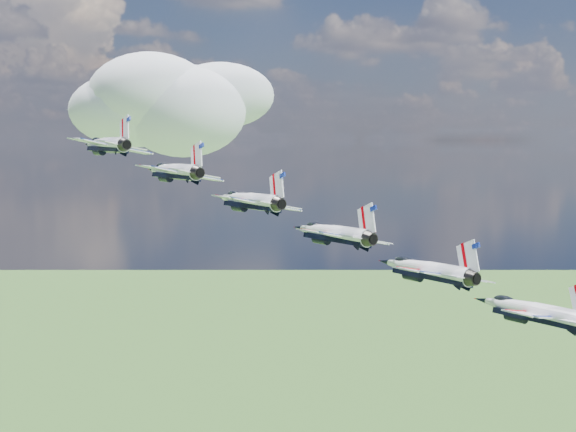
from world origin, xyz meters
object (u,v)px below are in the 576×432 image
object	(u,v)px
jet_5	(530,310)
jet_2	(247,200)
jet_1	(172,171)
jet_3	(331,233)
jet_4	(424,269)
jet_0	(105,145)

from	to	relation	value
jet_5	jet_2	bearing A→B (deg)	116.46
jet_1	jet_3	bearing A→B (deg)	-63.54
jet_1	jet_4	distance (m)	31.03
jet_2	jet_5	xyz separation A→B (m)	(21.65, -20.42, -8.77)
jet_0	jet_4	distance (m)	41.37
jet_3	jet_4	size ratio (longest dim) A/B	1.00
jet_5	jet_3	bearing A→B (deg)	116.46
jet_0	jet_1	world-z (taller)	jet_0
jet_2	jet_4	size ratio (longest dim) A/B	1.00
jet_1	jet_4	xyz separation A→B (m)	(21.65, -20.42, -8.77)
jet_4	jet_5	world-z (taller)	jet_4
jet_5	jet_4	bearing A→B (deg)	116.46
jet_4	jet_5	bearing A→B (deg)	-63.54
jet_2	jet_4	xyz separation A→B (m)	(14.44, -13.61, -5.85)
jet_3	jet_1	bearing A→B (deg)	116.46
jet_2	jet_1	bearing A→B (deg)	116.46
jet_3	jet_5	world-z (taller)	jet_3
jet_2	jet_0	bearing A→B (deg)	116.46
jet_0	jet_1	xyz separation A→B (m)	(7.22, -6.81, -2.92)
jet_4	jet_5	distance (m)	10.34
jet_4	jet_3	bearing A→B (deg)	116.46
jet_5	jet_1	bearing A→B (deg)	116.46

